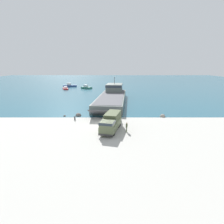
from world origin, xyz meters
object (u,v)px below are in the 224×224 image
object	(u,v)px
moored_boat_a	(70,86)
soldier_on_ramp	(127,126)
landing_craft	(113,96)
military_truck	(112,122)
moored_boat_c	(66,88)
mooring_bollard	(75,118)
moored_boat_b	(87,87)

from	to	relation	value
moored_boat_a	soldier_on_ramp	bearing A→B (deg)	10.86
landing_craft	moored_boat_a	xyz separation A→B (m)	(-22.98, 39.88, -1.02)
military_truck	moored_boat_c	bearing A→B (deg)	-144.21
landing_craft	moored_boat_c	world-z (taller)	landing_craft
soldier_on_ramp	moored_boat_a	bearing A→B (deg)	-50.71
military_truck	mooring_bollard	xyz separation A→B (m)	(-7.70, 6.05, -1.08)
moored_boat_a	moored_boat_c	bearing A→B (deg)	-9.08
moored_boat_b	moored_boat_c	distance (m)	10.13
soldier_on_ramp	military_truck	bearing A→B (deg)	1.77
military_truck	mooring_bollard	distance (m)	9.85
landing_craft	moored_boat_a	bearing A→B (deg)	125.53
military_truck	moored_boat_c	distance (m)	60.18
moored_boat_b	moored_boat_c	world-z (taller)	moored_boat_b
moored_boat_a	moored_boat_c	distance (m)	9.78
landing_craft	soldier_on_ramp	xyz separation A→B (m)	(2.39, -26.50, -0.73)
military_truck	soldier_on_ramp	world-z (taller)	military_truck
moored_boat_b	soldier_on_ramp	bearing A→B (deg)	44.55
landing_craft	moored_boat_a	distance (m)	46.04
moored_boat_a	military_truck	bearing A→B (deg)	9.02
soldier_on_ramp	mooring_bollard	distance (m)	12.45
mooring_bollard	moored_boat_a	bearing A→B (deg)	104.13
military_truck	moored_boat_b	world-z (taller)	military_truck
soldier_on_ramp	mooring_bollard	size ratio (longest dim) A/B	1.99
moored_boat_a	landing_craft	bearing A→B (deg)	19.90
soldier_on_ramp	moored_boat_c	size ratio (longest dim) A/B	0.28
military_truck	soldier_on_ramp	bearing A→B (deg)	87.22
moored_boat_a	moored_boat_b	xyz separation A→B (m)	(10.05, -7.52, -0.06)
military_truck	moored_boat_a	distance (m)	69.39
landing_craft	mooring_bollard	size ratio (longest dim) A/B	37.86
soldier_on_ramp	moored_boat_a	distance (m)	71.06
soldier_on_ramp	mooring_bollard	bearing A→B (deg)	-15.06
landing_craft	moored_boat_b	size ratio (longest dim) A/B	5.70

